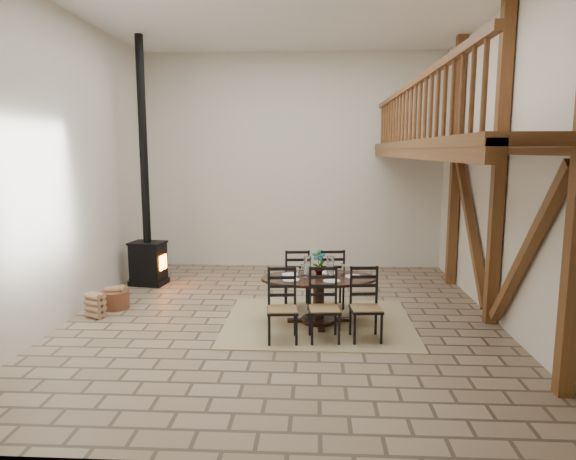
# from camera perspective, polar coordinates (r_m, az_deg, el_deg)

# --- Properties ---
(ground) EXTENTS (8.00, 8.00, 0.00)m
(ground) POSITION_cam_1_polar(r_m,az_deg,el_deg) (8.63, -0.69, -9.83)
(ground) COLOR gray
(ground) RESTS_ON ground
(room_shell) EXTENTS (7.02, 8.02, 5.01)m
(room_shell) POSITION_cam_1_polar(r_m,az_deg,el_deg) (8.19, 7.74, 10.52)
(room_shell) COLOR beige
(room_shell) RESTS_ON ground
(rug) EXTENTS (3.00, 2.50, 0.02)m
(rug) POSITION_cam_1_polar(r_m,az_deg,el_deg) (8.45, 3.39, -10.19)
(rug) COLOR tan
(rug) RESTS_ON ground
(dining_table) EXTENTS (1.94, 2.17, 1.19)m
(dining_table) POSITION_cam_1_polar(r_m,az_deg,el_deg) (8.22, 3.50, -7.76)
(dining_table) COLOR black
(dining_table) RESTS_ON ground
(wood_stove) EXTENTS (0.77, 0.63, 5.00)m
(wood_stove) POSITION_cam_1_polar(r_m,az_deg,el_deg) (10.93, -15.39, -0.16)
(wood_stove) COLOR black
(wood_stove) RESTS_ON ground
(log_basket) EXTENTS (0.48, 0.48, 0.39)m
(log_basket) POSITION_cam_1_polar(r_m,az_deg,el_deg) (9.62, -18.62, -7.26)
(log_basket) COLOR brown
(log_basket) RESTS_ON ground
(log_stack) EXTENTS (0.37, 0.32, 0.42)m
(log_stack) POSITION_cam_1_polar(r_m,az_deg,el_deg) (9.20, -20.62, -7.84)
(log_stack) COLOR #A3845B
(log_stack) RESTS_ON ground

